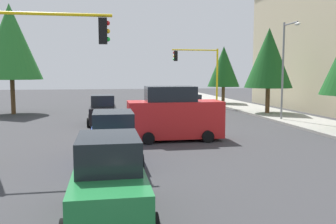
{
  "coord_description": "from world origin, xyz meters",
  "views": [
    {
      "loc": [
        20.06,
        -3.3,
        3.43
      ],
      "look_at": [
        -0.37,
        0.25,
        1.2
      ],
      "focal_mm": 38.51,
      "sensor_mm": 36.0,
      "label": 1
    }
  ],
  "objects_px": {
    "tree_roadside_far": "(224,67)",
    "car_black": "(103,111)",
    "traffic_signal_far_left": "(200,66)",
    "delivery_van_red": "(174,115)",
    "street_lamp_curbside": "(286,60)",
    "car_blue": "(113,140)",
    "car_white": "(187,109)",
    "tree_opposite_side": "(10,42)",
    "traffic_signal_near_right": "(39,56)",
    "tree_roadside_mid": "(269,58)",
    "car_green": "(109,183)",
    "car_orange": "(183,103)"
  },
  "relations": [
    {
      "from": "traffic_signal_near_right",
      "to": "car_green",
      "type": "bearing_deg",
      "value": 22.94
    },
    {
      "from": "traffic_signal_far_left",
      "to": "car_white",
      "type": "xyz_separation_m",
      "value": [
        9.25,
        -3.31,
        -3.21
      ]
    },
    {
      "from": "delivery_van_red",
      "to": "tree_roadside_mid",
      "type": "bearing_deg",
      "value": 135.44
    },
    {
      "from": "tree_roadside_mid",
      "to": "traffic_signal_near_right",
      "type": "bearing_deg",
      "value": -48.29
    },
    {
      "from": "car_blue",
      "to": "delivery_van_red",
      "type": "bearing_deg",
      "value": 143.76
    },
    {
      "from": "delivery_van_red",
      "to": "car_white",
      "type": "xyz_separation_m",
      "value": [
        -6.75,
        2.25,
        -0.39
      ]
    },
    {
      "from": "car_green",
      "to": "car_blue",
      "type": "relative_size",
      "value": 0.96
    },
    {
      "from": "traffic_signal_far_left",
      "to": "tree_opposite_side",
      "type": "distance_m",
      "value": 16.95
    },
    {
      "from": "street_lamp_curbside",
      "to": "car_green",
      "type": "xyz_separation_m",
      "value": [
        15.39,
        -12.46,
        -3.45
      ]
    },
    {
      "from": "street_lamp_curbside",
      "to": "car_black",
      "type": "bearing_deg",
      "value": -93.96
    },
    {
      "from": "tree_roadside_far",
      "to": "car_orange",
      "type": "xyz_separation_m",
      "value": [
        8.38,
        -6.35,
        -3.26
      ]
    },
    {
      "from": "traffic_signal_near_right",
      "to": "tree_roadside_mid",
      "type": "bearing_deg",
      "value": 131.71
    },
    {
      "from": "car_black",
      "to": "car_blue",
      "type": "height_order",
      "value": "same"
    },
    {
      "from": "tree_roadside_mid",
      "to": "car_blue",
      "type": "xyz_separation_m",
      "value": [
        14.36,
        -13.04,
        -3.78
      ]
    },
    {
      "from": "car_white",
      "to": "traffic_signal_near_right",
      "type": "bearing_deg",
      "value": -37.04
    },
    {
      "from": "traffic_signal_near_right",
      "to": "tree_roadside_mid",
      "type": "height_order",
      "value": "tree_roadside_mid"
    },
    {
      "from": "traffic_signal_near_right",
      "to": "street_lamp_curbside",
      "type": "bearing_deg",
      "value": 122.81
    },
    {
      "from": "delivery_van_red",
      "to": "car_green",
      "type": "height_order",
      "value": "delivery_van_red"
    },
    {
      "from": "tree_roadside_mid",
      "to": "tree_opposite_side",
      "type": "relative_size",
      "value": 0.78
    },
    {
      "from": "traffic_signal_near_right",
      "to": "car_black",
      "type": "xyz_separation_m",
      "value": [
        -10.49,
        2.21,
        -3.17
      ]
    },
    {
      "from": "traffic_signal_far_left",
      "to": "car_black",
      "type": "relative_size",
      "value": 1.55
    },
    {
      "from": "street_lamp_curbside",
      "to": "car_white",
      "type": "distance_m",
      "value": 7.71
    },
    {
      "from": "tree_roadside_far",
      "to": "tree_opposite_side",
      "type": "height_order",
      "value": "tree_opposite_side"
    },
    {
      "from": "street_lamp_curbside",
      "to": "car_green",
      "type": "distance_m",
      "value": 20.1
    },
    {
      "from": "street_lamp_curbside",
      "to": "delivery_van_red",
      "type": "bearing_deg",
      "value": -58.2
    },
    {
      "from": "traffic_signal_far_left",
      "to": "street_lamp_curbside",
      "type": "height_order",
      "value": "street_lamp_curbside"
    },
    {
      "from": "car_black",
      "to": "traffic_signal_near_right",
      "type": "bearing_deg",
      "value": -11.91
    },
    {
      "from": "tree_roadside_far",
      "to": "car_black",
      "type": "xyz_separation_m",
      "value": [
        13.51,
        -13.0,
        -3.26
      ]
    },
    {
      "from": "traffic_signal_far_left",
      "to": "delivery_van_red",
      "type": "height_order",
      "value": "traffic_signal_far_left"
    },
    {
      "from": "tree_roadside_mid",
      "to": "car_white",
      "type": "xyz_separation_m",
      "value": [
        3.25,
        -7.6,
        -3.79
      ]
    },
    {
      "from": "tree_roadside_far",
      "to": "car_orange",
      "type": "bearing_deg",
      "value": -37.16
    },
    {
      "from": "street_lamp_curbside",
      "to": "car_green",
      "type": "height_order",
      "value": "street_lamp_curbside"
    },
    {
      "from": "tree_roadside_far",
      "to": "street_lamp_curbside",
      "type": "bearing_deg",
      "value": -1.19
    },
    {
      "from": "traffic_signal_far_left",
      "to": "tree_roadside_far",
      "type": "height_order",
      "value": "tree_roadside_far"
    },
    {
      "from": "car_orange",
      "to": "tree_roadside_mid",
      "type": "bearing_deg",
      "value": 76.68
    },
    {
      "from": "street_lamp_curbside",
      "to": "car_blue",
      "type": "relative_size",
      "value": 1.7
    },
    {
      "from": "traffic_signal_far_left",
      "to": "tree_roadside_far",
      "type": "relative_size",
      "value": 0.91
    },
    {
      "from": "tree_opposite_side",
      "to": "tree_roadside_far",
      "type": "bearing_deg",
      "value": 106.31
    },
    {
      "from": "tree_opposite_side",
      "to": "car_green",
      "type": "bearing_deg",
      "value": 18.03
    },
    {
      "from": "car_green",
      "to": "traffic_signal_far_left",
      "type": "bearing_deg",
      "value": 160.8
    },
    {
      "from": "street_lamp_curbside",
      "to": "car_orange",
      "type": "distance_m",
      "value": 9.2
    },
    {
      "from": "traffic_signal_near_right",
      "to": "tree_opposite_side",
      "type": "bearing_deg",
      "value": -163.62
    },
    {
      "from": "car_black",
      "to": "car_green",
      "type": "height_order",
      "value": "same"
    },
    {
      "from": "traffic_signal_near_right",
      "to": "car_orange",
      "type": "distance_m",
      "value": 18.24
    },
    {
      "from": "car_blue",
      "to": "car_white",
      "type": "bearing_deg",
      "value": 153.88
    },
    {
      "from": "street_lamp_curbside",
      "to": "car_orange",
      "type": "height_order",
      "value": "street_lamp_curbside"
    },
    {
      "from": "car_black",
      "to": "car_blue",
      "type": "bearing_deg",
      "value": 2.4
    },
    {
      "from": "car_white",
      "to": "car_black",
      "type": "bearing_deg",
      "value": -87.46
    },
    {
      "from": "tree_opposite_side",
      "to": "car_orange",
      "type": "relative_size",
      "value": 2.23
    },
    {
      "from": "traffic_signal_far_left",
      "to": "car_black",
      "type": "xyz_separation_m",
      "value": [
        9.51,
        -9.21,
        -3.21
      ]
    }
  ]
}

